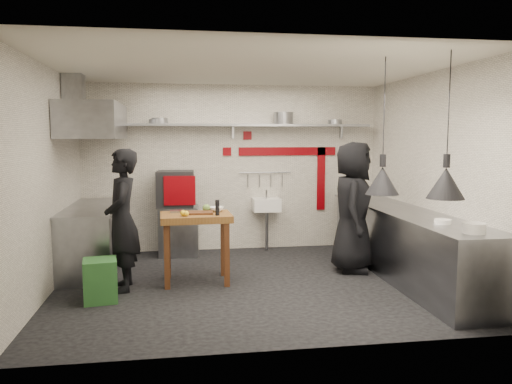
{
  "coord_description": "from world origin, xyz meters",
  "views": [
    {
      "loc": [
        -0.9,
        -6.35,
        1.93
      ],
      "look_at": [
        0.12,
        0.3,
        1.18
      ],
      "focal_mm": 35.0,
      "sensor_mm": 36.0,
      "label": 1
    }
  ],
  "objects": [
    {
      "name": "prep_table",
      "position": [
        -0.7,
        0.18,
        0.46
      ],
      "size": [
        0.94,
        0.67,
        0.92
      ],
      "primitive_type": null,
      "rotation": [
        0.0,
        0.0,
        0.04
      ],
      "color": "brown",
      "rests_on": "floor"
    },
    {
      "name": "red_tile_a",
      "position": [
        0.25,
        2.08,
        1.95
      ],
      "size": [
        0.14,
        0.02,
        0.14
      ],
      "primitive_type": "cube",
      "color": "#750208",
      "rests_on": "wall_back"
    },
    {
      "name": "cutting_board",
      "position": [
        -0.65,
        0.18,
        0.93
      ],
      "size": [
        0.36,
        0.26,
        0.02
      ],
      "primitive_type": "cube",
      "rotation": [
        0.0,
        0.0,
        -0.04
      ],
      "color": "#512A15",
      "rests_on": "prep_table"
    },
    {
      "name": "combi_oven",
      "position": [
        -0.97,
        1.79,
        1.09
      ],
      "size": [
        0.61,
        0.57,
        0.58
      ],
      "primitive_type": "cube",
      "rotation": [
        0.0,
        0.0,
        -0.05
      ],
      "color": "black",
      "rests_on": "oven_stand"
    },
    {
      "name": "lemon_b",
      "position": [
        -0.82,
        -0.02,
        0.96
      ],
      "size": [
        0.09,
        0.09,
        0.07
      ],
      "primitive_type": "sphere",
      "rotation": [
        0.0,
        0.0,
        -0.43
      ],
      "color": "yellow",
      "rests_on": "prep_table"
    },
    {
      "name": "counter_right_top",
      "position": [
        2.15,
        0.0,
        0.92
      ],
      "size": [
        0.76,
        3.9,
        0.03
      ],
      "primitive_type": "cube",
      "color": "slate",
      "rests_on": "counter_right"
    },
    {
      "name": "chef_right",
      "position": [
        1.54,
        0.42,
        0.93
      ],
      "size": [
        0.87,
        1.06,
        1.86
      ],
      "primitive_type": "imported",
      "rotation": [
        0.0,
        0.0,
        1.21
      ],
      "color": "black",
      "rests_on": "floor"
    },
    {
      "name": "lemon_a",
      "position": [
        -0.86,
        0.0,
        0.96
      ],
      "size": [
        0.08,
        0.08,
        0.07
      ],
      "primitive_type": "sphere",
      "rotation": [
        0.0,
        0.0,
        -0.05
      ],
      "color": "yellow",
      "rests_on": "prep_table"
    },
    {
      "name": "pepper_mill",
      "position": [
        -0.43,
        0.01,
        1.02
      ],
      "size": [
        0.06,
        0.06,
        0.2
      ],
      "primitive_type": "cylinder",
      "rotation": [
        0.0,
        0.0,
        -0.15
      ],
      "color": "black",
      "rests_on": "prep_table"
    },
    {
      "name": "wall_back",
      "position": [
        0.0,
        2.1,
        1.4
      ],
      "size": [
        5.0,
        0.04,
        2.8
      ],
      "primitive_type": "cube",
      "color": "silver",
      "rests_on": "floor"
    },
    {
      "name": "red_tile_b",
      "position": [
        -0.1,
        2.08,
        1.68
      ],
      "size": [
        0.14,
        0.02,
        0.14
      ],
      "primitive_type": "cube",
      "color": "#750208",
      "rests_on": "wall_back"
    },
    {
      "name": "oven_door",
      "position": [
        -0.9,
        1.5,
        1.09
      ],
      "size": [
        0.49,
        0.06,
        0.46
      ],
      "primitive_type": "cube",
      "rotation": [
        0.0,
        0.0,
        -0.05
      ],
      "color": "#750208",
      "rests_on": "combi_oven"
    },
    {
      "name": "shelf_bracket_right",
      "position": [
        1.9,
        2.07,
        2.02
      ],
      "size": [
        0.04,
        0.06,
        0.24
      ],
      "primitive_type": "cube",
      "color": "slate",
      "rests_on": "wall_back"
    },
    {
      "name": "shelf_bracket_left",
      "position": [
        -1.9,
        2.07,
        2.02
      ],
      "size": [
        0.04,
        0.06,
        0.24
      ],
      "primitive_type": "cube",
      "color": "slate",
      "rests_on": "wall_back"
    },
    {
      "name": "sink_drain",
      "position": [
        0.55,
        1.88,
        0.34
      ],
      "size": [
        0.06,
        0.06,
        0.66
      ],
      "primitive_type": "cylinder",
      "color": "slate",
      "rests_on": "floor"
    },
    {
      "name": "heat_lamp_far",
      "position": [
        1.82,
        -1.59,
        2.05
      ],
      "size": [
        0.4,
        0.4,
        1.51
      ],
      "primitive_type": null,
      "rotation": [
        0.0,
        0.0,
        0.02
      ],
      "color": "black",
      "rests_on": "ceiling"
    },
    {
      "name": "counter_left_top",
      "position": [
        -2.15,
        1.05,
        0.92
      ],
      "size": [
        0.76,
        2.0,
        0.03
      ],
      "primitive_type": "cube",
      "color": "slate",
      "rests_on": "counter_left"
    },
    {
      "name": "plate_stack",
      "position": [
        2.12,
        -1.65,
        0.99
      ],
      "size": [
        0.29,
        0.29,
        0.11
      ],
      "primitive_type": "cylinder",
      "rotation": [
        0.0,
        0.0,
        0.26
      ],
      "color": "white",
      "rests_on": "counter_right_top"
    },
    {
      "name": "counter_left",
      "position": [
        -2.15,
        1.05,
        0.45
      ],
      "size": [
        0.7,
        1.9,
        0.9
      ],
      "primitive_type": "cube",
      "color": "slate",
      "rests_on": "floor"
    },
    {
      "name": "red_band_vert",
      "position": [
        1.55,
        2.08,
        1.2
      ],
      "size": [
        0.14,
        0.02,
        1.1
      ],
      "primitive_type": "cube",
      "color": "#750208",
      "rests_on": "wall_back"
    },
    {
      "name": "wall_left",
      "position": [
        -2.5,
        0.0,
        1.4
      ],
      "size": [
        0.04,
        4.2,
        2.8
      ],
      "primitive_type": "cube",
      "color": "silver",
      "rests_on": "floor"
    },
    {
      "name": "oven_glass",
      "position": [
        -0.95,
        1.51,
        1.09
      ],
      "size": [
        0.32,
        0.03,
        0.34
      ],
      "primitive_type": "cube",
      "rotation": [
        0.0,
        0.0,
        -0.05
      ],
      "color": "black",
      "rests_on": "oven_door"
    },
    {
      "name": "floor",
      "position": [
        0.0,
        0.0,
        0.0
      ],
      "size": [
        5.0,
        5.0,
        0.0
      ],
      "primitive_type": "plane",
      "color": "black",
      "rests_on": "ground"
    },
    {
      "name": "red_band_horiz",
      "position": [
        0.95,
        2.08,
        1.68
      ],
      "size": [
        1.7,
        0.02,
        0.14
      ],
      "primitive_type": "cube",
      "color": "#750208",
      "rests_on": "wall_back"
    },
    {
      "name": "pan_mid_left",
      "position": [
        -1.24,
        1.92,
        2.18
      ],
      "size": [
        0.31,
        0.31,
        0.07
      ],
      "primitive_type": "cylinder",
      "rotation": [
        0.0,
        0.0,
        0.16
      ],
      "color": "slate",
      "rests_on": "back_shelf"
    },
    {
      "name": "ceiling",
      "position": [
        0.0,
        0.0,
        2.8
      ],
      "size": [
        5.0,
        5.0,
        0.0
      ],
      "primitive_type": "plane",
      "color": "silver",
      "rests_on": "floor"
    },
    {
      "name": "heat_lamp_near",
      "position": [
        1.35,
        -1.07,
        2.04
      ],
      "size": [
        0.44,
        0.44,
        1.52
      ],
      "primitive_type": null,
      "rotation": [
        0.0,
        0.0,
        0.21
      ],
      "color": "black",
      "rests_on": "ceiling"
    },
    {
      "name": "wall_right",
      "position": [
        2.5,
        0.0,
        1.4
      ],
      "size": [
        0.04,
        4.2,
        2.8
      ],
      "primitive_type": "cube",
      "color": "silver",
      "rests_on": "floor"
    },
    {
      "name": "veg_ball",
      "position": [
        -0.55,
        0.35,
        0.97
      ],
      "size": [
        0.14,
        0.14,
        0.11
      ],
      "primitive_type": "sphere",
      "rotation": [
        0.0,
        0.0,
        -0.4
      ],
      "color": "olive",
      "rests_on": "prep_table"
    },
    {
      "name": "hood_duct",
      "position": [
        -2.35,
        1.05,
        2.55
      ],
      "size": [
        0.28,
        0.28,
        0.5
      ],
      "primitive_type": "cube",
      "color": "slate",
      "rests_on": "ceiling"
    },
    {
      "name": "bowl",
      "position": [
        -0.41,
        0.35,
        0.95
      ],
      "size": [
        0.23,
        0.23,
        0.06
      ],
      "primitive_type": "imported",
      "rotation": [
        0.0,
        0.0,
        -0.16
      ],
      "color": "white",
      "rests_on": "prep_table"
    },
    {
      "name": "pan_right",
      "position": [
        1.74,
        1.92,
        2.18
      ],
      "size": [
        0.31,
        0.31,
        0.08
      ],
      "primitive_type": "cylinder",
      "rotation": [
        0.0,
        0.0,
        -0.41
      ],
      "color": "slate",
      "rests_on": "back_shelf"
    },
    {
      "name": "back_shelf",
      "position": [
        0.0,
        1.92,
        2.12
      ],
      "size": [
        4.6,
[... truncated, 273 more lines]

